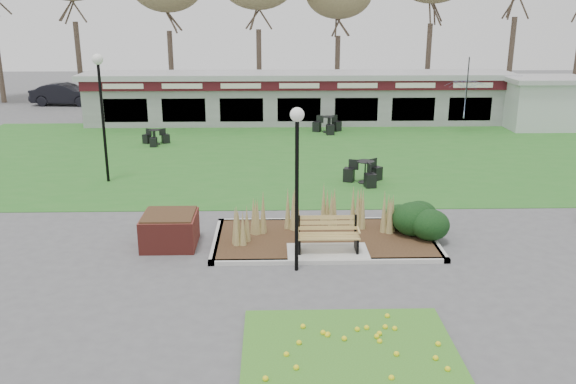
{
  "coord_description": "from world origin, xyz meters",
  "views": [
    {
      "loc": [
        -1.47,
        -15.2,
        6.5
      ],
      "look_at": [
        -1.03,
        2.0,
        1.25
      ],
      "focal_mm": 38.0,
      "sensor_mm": 36.0,
      "label": 1
    }
  ],
  "objects_px": {
    "brick_planter": "(170,230)",
    "food_pavilion": "(298,97)",
    "lamp_post_near_left": "(297,154)",
    "bistro_set_c": "(365,176)",
    "park_bench": "(328,234)",
    "lamp_post_mid_left": "(100,90)",
    "bistro_set_a": "(155,139)",
    "car_black": "(66,94)",
    "bistro_set_b": "(328,127)",
    "service_hut": "(544,102)",
    "patio_umbrella": "(466,99)"
  },
  "relations": [
    {
      "from": "patio_umbrella",
      "to": "food_pavilion",
      "type": "bearing_deg",
      "value": 159.97
    },
    {
      "from": "service_hut",
      "to": "bistro_set_a",
      "type": "relative_size",
      "value": 3.21
    },
    {
      "from": "patio_umbrella",
      "to": "bistro_set_a",
      "type": "bearing_deg",
      "value": -171.02
    },
    {
      "from": "service_hut",
      "to": "lamp_post_mid_left",
      "type": "bearing_deg",
      "value": -154.19
    },
    {
      "from": "bistro_set_b",
      "to": "car_black",
      "type": "xyz_separation_m",
      "value": [
        -17.15,
        10.0,
        0.45
      ]
    },
    {
      "from": "lamp_post_near_left",
      "to": "bistro_set_a",
      "type": "distance_m",
      "value": 16.57
    },
    {
      "from": "brick_planter",
      "to": "food_pavilion",
      "type": "distance_m",
      "value": 19.49
    },
    {
      "from": "brick_planter",
      "to": "bistro_set_c",
      "type": "distance_m",
      "value": 8.94
    },
    {
      "from": "lamp_post_mid_left",
      "to": "bistro_set_b",
      "type": "distance_m",
      "value": 13.6
    },
    {
      "from": "bistro_set_a",
      "to": "car_black",
      "type": "bearing_deg",
      "value": 123.44
    },
    {
      "from": "lamp_post_mid_left",
      "to": "bistro_set_b",
      "type": "bearing_deg",
      "value": 44.94
    },
    {
      "from": "lamp_post_near_left",
      "to": "bistro_set_c",
      "type": "xyz_separation_m",
      "value": [
        2.94,
        7.99,
        -2.76
      ]
    },
    {
      "from": "service_hut",
      "to": "car_black",
      "type": "xyz_separation_m",
      "value": [
        -29.16,
        9.0,
        -0.7
      ]
    },
    {
      "from": "lamp_post_near_left",
      "to": "service_hut",
      "type": "bearing_deg",
      "value": 52.57
    },
    {
      "from": "brick_planter",
      "to": "patio_umbrella",
      "type": "distance_m",
      "value": 20.59
    },
    {
      "from": "food_pavilion",
      "to": "brick_planter",
      "type": "bearing_deg",
      "value": -103.06
    },
    {
      "from": "bistro_set_a",
      "to": "patio_umbrella",
      "type": "bearing_deg",
      "value": 8.98
    },
    {
      "from": "lamp_post_near_left",
      "to": "bistro_set_c",
      "type": "height_order",
      "value": "lamp_post_near_left"
    },
    {
      "from": "bistro_set_a",
      "to": "car_black",
      "type": "relative_size",
      "value": 0.3
    },
    {
      "from": "brick_planter",
      "to": "bistro_set_b",
      "type": "distance_m",
      "value": 17.05
    },
    {
      "from": "park_bench",
      "to": "bistro_set_a",
      "type": "distance_m",
      "value": 15.76
    },
    {
      "from": "lamp_post_near_left",
      "to": "park_bench",
      "type": "bearing_deg",
      "value": 49.76
    },
    {
      "from": "service_hut",
      "to": "brick_planter",
      "type": "bearing_deg",
      "value": -136.48
    },
    {
      "from": "lamp_post_near_left",
      "to": "patio_umbrella",
      "type": "xyz_separation_m",
      "value": [
        9.65,
        17.57,
        -1.23
      ]
    },
    {
      "from": "service_hut",
      "to": "lamp_post_mid_left",
      "type": "height_order",
      "value": "lamp_post_mid_left"
    },
    {
      "from": "lamp_post_near_left",
      "to": "car_black",
      "type": "distance_m",
      "value": 31.57
    },
    {
      "from": "food_pavilion",
      "to": "service_hut",
      "type": "relative_size",
      "value": 5.59
    },
    {
      "from": "park_bench",
      "to": "lamp_post_mid_left",
      "type": "distance_m",
      "value": 11.21
    },
    {
      "from": "bistro_set_b",
      "to": "car_black",
      "type": "distance_m",
      "value": 19.86
    },
    {
      "from": "food_pavilion",
      "to": "patio_umbrella",
      "type": "distance_m",
      "value": 9.33
    },
    {
      "from": "service_hut",
      "to": "lamp_post_mid_left",
      "type": "xyz_separation_m",
      "value": [
        -21.36,
        -10.33,
        2.09
      ]
    },
    {
      "from": "brick_planter",
      "to": "lamp_post_mid_left",
      "type": "height_order",
      "value": "lamp_post_mid_left"
    },
    {
      "from": "patio_umbrella",
      "to": "car_black",
      "type": "xyz_separation_m",
      "value": [
        -24.42,
        10.23,
        -1.08
      ]
    },
    {
      "from": "brick_planter",
      "to": "bistro_set_a",
      "type": "height_order",
      "value": "brick_planter"
    },
    {
      "from": "brick_planter",
      "to": "bistro_set_b",
      "type": "relative_size",
      "value": 0.93
    },
    {
      "from": "bistro_set_b",
      "to": "park_bench",
      "type": "bearing_deg",
      "value": -95.09
    },
    {
      "from": "bistro_set_a",
      "to": "lamp_post_mid_left",
      "type": "bearing_deg",
      "value": -95.44
    },
    {
      "from": "bistro_set_c",
      "to": "patio_umbrella",
      "type": "height_order",
      "value": "patio_umbrella"
    },
    {
      "from": "food_pavilion",
      "to": "service_hut",
      "type": "bearing_deg",
      "value": -8.27
    },
    {
      "from": "bistro_set_a",
      "to": "patio_umbrella",
      "type": "relative_size",
      "value": 0.47
    },
    {
      "from": "lamp_post_mid_left",
      "to": "bistro_set_a",
      "type": "xyz_separation_m",
      "value": [
        0.63,
        6.58,
        -3.28
      ]
    },
    {
      "from": "lamp_post_near_left",
      "to": "car_black",
      "type": "xyz_separation_m",
      "value": [
        -14.77,
        27.8,
        -2.32
      ]
    },
    {
      "from": "food_pavilion",
      "to": "car_black",
      "type": "height_order",
      "value": "food_pavilion"
    },
    {
      "from": "bistro_set_b",
      "to": "lamp_post_mid_left",
      "type": "bearing_deg",
      "value": -135.06
    },
    {
      "from": "bistro_set_c",
      "to": "service_hut",
      "type": "bearing_deg",
      "value": 43.34
    },
    {
      "from": "patio_umbrella",
      "to": "car_black",
      "type": "relative_size",
      "value": 0.63
    },
    {
      "from": "brick_planter",
      "to": "bistro_set_a",
      "type": "relative_size",
      "value": 1.1
    },
    {
      "from": "lamp_post_mid_left",
      "to": "bistro_set_c",
      "type": "relative_size",
      "value": 3.05
    },
    {
      "from": "food_pavilion",
      "to": "bistro_set_b",
      "type": "bearing_deg",
      "value": -63.29
    },
    {
      "from": "lamp_post_mid_left",
      "to": "lamp_post_near_left",
      "type": "bearing_deg",
      "value": -50.52
    }
  ]
}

